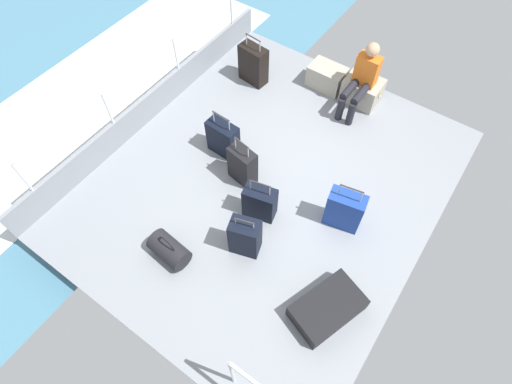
{
  "coord_description": "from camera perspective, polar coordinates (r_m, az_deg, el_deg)",
  "views": [
    {
      "loc": [
        1.74,
        -2.79,
        4.74
      ],
      "look_at": [
        0.06,
        -0.39,
        0.25
      ],
      "focal_mm": 28.79,
      "sensor_mm": 36.0,
      "label": 1
    }
  ],
  "objects": [
    {
      "name": "suitcase_6",
      "position": [
        4.91,
        9.89,
        -15.57
      ],
      "size": [
        0.74,
        0.93,
        0.24
      ],
      "color": "black",
      "rests_on": "ground_plane"
    },
    {
      "name": "passenger_seated",
      "position": [
        6.47,
        14.5,
        15.05
      ],
      "size": [
        0.34,
        0.66,
        1.1
      ],
      "color": "orange",
      "rests_on": "ground_plane"
    },
    {
      "name": "railing_port",
      "position": [
        6.22,
        -15.49,
        15.21
      ],
      "size": [
        0.04,
        4.2,
        1.02
      ],
      "color": "silver",
      "rests_on": "ground_plane"
    },
    {
      "name": "cargo_crate_1",
      "position": [
        6.86,
        14.52,
        13.5
      ],
      "size": [
        0.6,
        0.44,
        0.4
      ],
      "color": "#9E9989",
      "rests_on": "ground_plane"
    },
    {
      "name": "suitcase_5",
      "position": [
        5.27,
        12.17,
        -2.47
      ],
      "size": [
        0.5,
        0.32,
        0.79
      ],
      "color": "navy",
      "rests_on": "ground_plane"
    },
    {
      "name": "gunwale_port",
      "position": [
        6.59,
        -14.39,
        11.64
      ],
      "size": [
        0.06,
        5.2,
        0.45
      ],
      "primitive_type": "cube",
      "color": "gray",
      "rests_on": "ground_plane"
    },
    {
      "name": "suitcase_4",
      "position": [
        4.98,
        -1.53,
        -6.23
      ],
      "size": [
        0.42,
        0.34,
        0.7
      ],
      "color": "black",
      "rests_on": "ground_plane"
    },
    {
      "name": "duffel_bag",
      "position": [
        5.17,
        -11.97,
        -7.86
      ],
      "size": [
        0.53,
        0.34,
        0.43
      ],
      "color": "black",
      "rests_on": "ground_plane"
    },
    {
      "name": "suitcase_3",
      "position": [
        5.26,
        0.54,
        -1.46
      ],
      "size": [
        0.46,
        0.32,
        0.7
      ],
      "color": "black",
      "rests_on": "ground_plane"
    },
    {
      "name": "suitcase_2",
      "position": [
        5.88,
        -4.59,
        7.41
      ],
      "size": [
        0.46,
        0.24,
        0.75
      ],
      "color": "black",
      "rests_on": "ground_plane"
    },
    {
      "name": "cargo_crate_0",
      "position": [
        7.0,
        9.8,
        15.48
      ],
      "size": [
        0.61,
        0.38,
        0.37
      ],
      "color": "#9E9989",
      "rests_on": "ground_plane"
    },
    {
      "name": "suitcase_0",
      "position": [
        5.55,
        -1.89,
        3.72
      ],
      "size": [
        0.41,
        0.27,
        0.78
      ],
      "color": "black",
      "rests_on": "ground_plane"
    },
    {
      "name": "ground_plane",
      "position": [
        5.79,
        1.73,
        1.45
      ],
      "size": [
        4.4,
        5.2,
        0.06
      ],
      "primitive_type": "cube",
      "color": "gray"
    },
    {
      "name": "suitcase_1",
      "position": [
        6.92,
        -0.38,
        17.31
      ],
      "size": [
        0.48,
        0.29,
        0.84
      ],
      "color": "black",
      "rests_on": "ground_plane"
    },
    {
      "name": "sea_wake",
      "position": [
        7.87,
        -21.16,
        12.53
      ],
      "size": [
        12.0,
        12.0,
        0.01
      ],
      "color": "teal",
      "rests_on": "ground_plane"
    }
  ]
}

